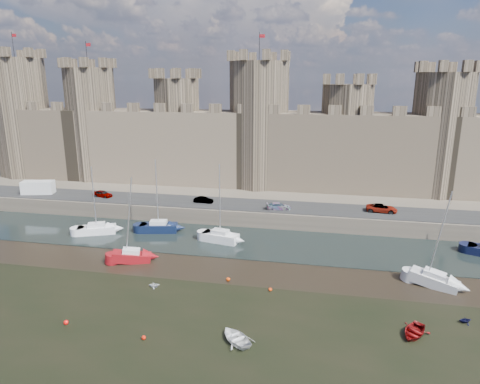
# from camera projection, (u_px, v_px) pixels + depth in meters

# --- Properties ---
(ground) EXTENTS (160.00, 160.00, 0.00)m
(ground) POSITION_uv_depth(u_px,v_px,m) (154.00, 336.00, 38.66)
(ground) COLOR black
(ground) RESTS_ON ground
(seaweed_patch) EXTENTS (70.00, 34.00, 0.01)m
(seaweed_patch) POSITION_uv_depth(u_px,v_px,m) (124.00, 380.00, 32.97)
(seaweed_patch) COLOR black
(seaweed_patch) RESTS_ON ground
(water_channel) EXTENTS (160.00, 12.00, 0.08)m
(water_channel) POSITION_uv_depth(u_px,v_px,m) (218.00, 240.00, 61.40)
(water_channel) COLOR black
(water_channel) RESTS_ON ground
(quay) EXTENTS (160.00, 60.00, 2.50)m
(quay) POSITION_uv_depth(u_px,v_px,m) (257.00, 177.00, 95.21)
(quay) COLOR #4C443A
(quay) RESTS_ON ground
(road) EXTENTS (160.00, 7.00, 0.10)m
(road) POSITION_uv_depth(u_px,v_px,m) (233.00, 204.00, 70.23)
(road) COLOR black
(road) RESTS_ON quay
(castle) EXTENTS (108.50, 11.00, 29.00)m
(castle) POSITION_uv_depth(u_px,v_px,m) (245.00, 137.00, 81.26)
(castle) COLOR #42382B
(castle) RESTS_ON quay
(car_0) EXTENTS (3.81, 2.23, 1.22)m
(car_0) POSITION_uv_depth(u_px,v_px,m) (103.00, 194.00, 74.20)
(car_0) COLOR gray
(car_0) RESTS_ON quay
(car_1) EXTENTS (3.27, 1.26, 1.06)m
(car_1) POSITION_uv_depth(u_px,v_px,m) (203.00, 200.00, 70.70)
(car_1) COLOR gray
(car_1) RESTS_ON quay
(car_2) EXTENTS (4.07, 2.42, 1.11)m
(car_2) POSITION_uv_depth(u_px,v_px,m) (278.00, 206.00, 67.18)
(car_2) COLOR gray
(car_2) RESTS_ON quay
(car_3) EXTENTS (4.83, 2.56, 1.29)m
(car_3) POSITION_uv_depth(u_px,v_px,m) (382.00, 208.00, 65.82)
(car_3) COLOR gray
(car_3) RESTS_ON quay
(van) EXTENTS (5.76, 3.38, 2.36)m
(van) POSITION_uv_depth(u_px,v_px,m) (38.00, 188.00, 76.09)
(van) COLOR silver
(van) RESTS_ON quay
(sailboat_0) EXTENTS (5.85, 4.05, 10.20)m
(sailboat_0) POSITION_uv_depth(u_px,v_px,m) (97.00, 229.00, 63.75)
(sailboat_0) COLOR white
(sailboat_0) RESTS_ON ground
(sailboat_1) EXTENTS (5.87, 3.25, 11.11)m
(sailboat_1) POSITION_uv_depth(u_px,v_px,m) (159.00, 227.00, 64.46)
(sailboat_1) COLOR black
(sailboat_1) RESTS_ON ground
(sailboat_2) EXTENTS (5.48, 3.01, 11.17)m
(sailboat_2) POSITION_uv_depth(u_px,v_px,m) (220.00, 236.00, 60.51)
(sailboat_2) COLOR silver
(sailboat_2) RESTS_ON ground
(sailboat_4) EXTENTS (5.09, 3.35, 11.09)m
(sailboat_4) POSITION_uv_depth(u_px,v_px,m) (132.00, 256.00, 54.03)
(sailboat_4) COLOR maroon
(sailboat_4) RESTS_ON ground
(sailboat_5) EXTENTS (5.50, 3.83, 11.08)m
(sailboat_5) POSITION_uv_depth(u_px,v_px,m) (434.00, 279.00, 47.75)
(sailboat_5) COLOR silver
(sailboat_5) RESTS_ON ground
(dinghy_2) EXTENTS (4.31, 4.34, 0.74)m
(dinghy_2) POSITION_uv_depth(u_px,v_px,m) (236.00, 338.00, 37.76)
(dinghy_2) COLOR silver
(dinghy_2) RESTS_ON ground
(dinghy_3) EXTENTS (1.34, 1.19, 0.66)m
(dinghy_3) POSITION_uv_depth(u_px,v_px,m) (154.00, 285.00, 47.49)
(dinghy_3) COLOR silver
(dinghy_3) RESTS_ON ground
(dinghy_4) EXTENTS (3.65, 4.06, 0.69)m
(dinghy_4) POSITION_uv_depth(u_px,v_px,m) (414.00, 332.00, 38.59)
(dinghy_4) COLOR maroon
(dinghy_4) RESTS_ON ground
(dinghy_7) EXTENTS (1.43, 1.32, 0.63)m
(dinghy_7) POSITION_uv_depth(u_px,v_px,m) (465.00, 320.00, 40.60)
(dinghy_7) COLOR black
(dinghy_7) RESTS_ON ground
(buoy_0) EXTENTS (0.45, 0.45, 0.45)m
(buoy_0) POSITION_uv_depth(u_px,v_px,m) (66.00, 322.00, 40.37)
(buoy_0) COLOR #FF0F0B
(buoy_0) RESTS_ON ground
(buoy_1) EXTENTS (0.45, 0.45, 0.45)m
(buoy_1) POSITION_uv_depth(u_px,v_px,m) (228.00, 279.00, 49.01)
(buoy_1) COLOR #DD3F09
(buoy_1) RESTS_ON ground
(buoy_3) EXTENTS (0.41, 0.41, 0.41)m
(buoy_3) POSITION_uv_depth(u_px,v_px,m) (270.00, 289.00, 46.73)
(buoy_3) COLOR #F53B0A
(buoy_3) RESTS_ON ground
(buoy_4) EXTENTS (0.40, 0.40, 0.40)m
(buoy_4) POSITION_uv_depth(u_px,v_px,m) (144.00, 338.00, 38.04)
(buoy_4) COLOR red
(buoy_4) RESTS_ON ground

